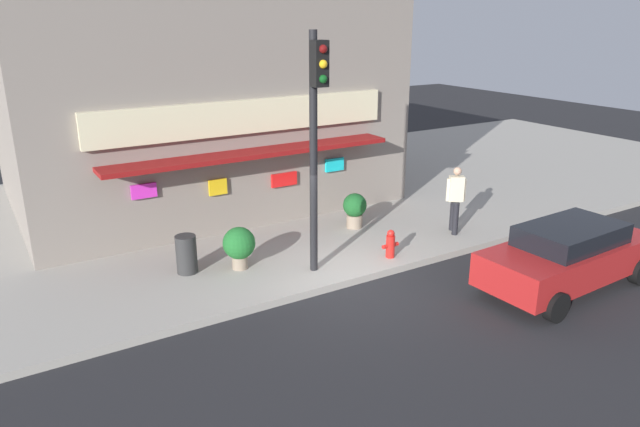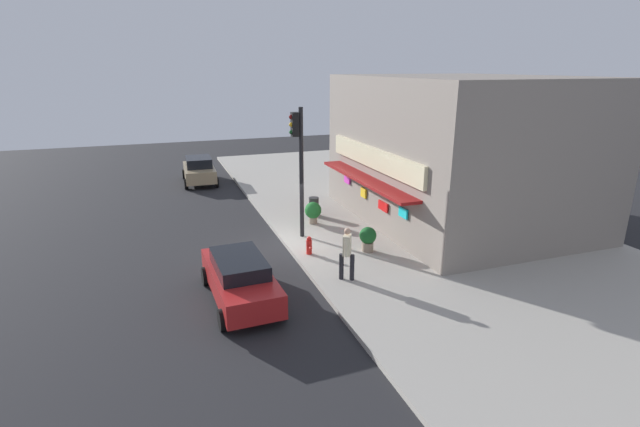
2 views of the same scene
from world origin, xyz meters
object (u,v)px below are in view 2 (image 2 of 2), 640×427
at_px(pedestrian, 347,252).
at_px(potted_plant_by_window, 313,211).
at_px(parked_car_tan, 199,170).
at_px(potted_plant_by_doorway, 368,238).
at_px(parked_car_red, 240,278).
at_px(fire_hydrant, 309,246).
at_px(trash_can, 314,206).
at_px(traffic_light, 299,156).

relative_size(pedestrian, potted_plant_by_window, 1.81).
xyz_separation_m(pedestrian, parked_car_tan, (-16.65, -3.19, -0.35)).
bearing_deg(potted_plant_by_doorway, parked_car_red, -69.05).
height_order(fire_hydrant, parked_car_red, parked_car_red).
distance_m(fire_hydrant, trash_can, 4.93).
bearing_deg(traffic_light, pedestrian, 3.02).
bearing_deg(trash_can, potted_plant_by_window, -20.52).
bearing_deg(potted_plant_by_window, parked_car_red, -36.65).
distance_m(traffic_light, parked_car_red, 6.36).
relative_size(trash_can, parked_car_tan, 0.22).
distance_m(traffic_light, potted_plant_by_window, 3.40).
height_order(traffic_light, parked_car_red, traffic_light).
relative_size(fire_hydrant, parked_car_red, 0.16).
distance_m(trash_can, parked_car_red, 8.69).
distance_m(potted_plant_by_doorway, potted_plant_by_window, 4.06).
xyz_separation_m(fire_hydrant, potted_plant_by_doorway, (0.49, 2.26, 0.21)).
xyz_separation_m(traffic_light, trash_can, (-2.60, 1.52, -3.02)).
bearing_deg(trash_can, pedestrian, -10.07).
distance_m(fire_hydrant, potted_plant_by_doorway, 2.33).
bearing_deg(potted_plant_by_window, trash_can, 159.48).
height_order(parked_car_red, parked_car_tan, parked_car_tan).
bearing_deg(fire_hydrant, traffic_light, 172.98).
bearing_deg(pedestrian, parked_car_red, -90.48).
xyz_separation_m(fire_hydrant, parked_car_red, (2.56, -3.14, 0.27)).
distance_m(trash_can, potted_plant_by_doorway, 5.12).
xyz_separation_m(potted_plant_by_window, parked_car_tan, (-10.60, -4.04, 0.07)).
height_order(pedestrian, parked_car_tan, pedestrian).
relative_size(parked_car_red, parked_car_tan, 1.09).
bearing_deg(traffic_light, potted_plant_by_doorway, 38.91).
xyz_separation_m(pedestrian, potted_plant_by_doorway, (-2.10, 1.77, -0.46)).
xyz_separation_m(traffic_light, fire_hydrant, (2.00, -0.25, -3.12)).
bearing_deg(parked_car_tan, fire_hydrant, 10.88).
distance_m(fire_hydrant, parked_car_red, 4.06).
bearing_deg(potted_plant_by_window, pedestrian, -7.99).
distance_m(trash_can, pedestrian, 7.33).
xyz_separation_m(pedestrian, potted_plant_by_window, (-6.05, 0.85, -0.42)).
distance_m(potted_plant_by_doorway, parked_car_tan, 15.38).
bearing_deg(parked_car_red, fire_hydrant, 129.20).
bearing_deg(fire_hydrant, potted_plant_by_window, 158.84).
bearing_deg(parked_car_red, parked_car_tan, 178.48).
relative_size(pedestrian, parked_car_tan, 0.45).
bearing_deg(potted_plant_by_doorway, potted_plant_by_window, -166.85).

